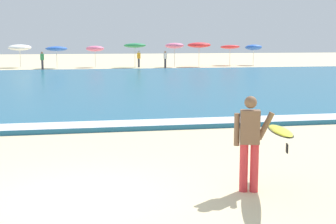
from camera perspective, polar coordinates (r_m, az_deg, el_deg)
ground_plane at (r=8.60m, az=-10.28°, el=-9.88°), size 160.00×160.00×0.00m
sea at (r=28.06m, az=-10.68°, el=3.13°), size 120.00×28.00×0.14m
surf_foam at (r=14.76m, az=-10.54°, el=-1.50°), size 120.00×1.16×0.01m
surfer_with_board at (r=8.63m, az=11.30°, el=-2.77°), size 1.25×2.35×1.73m
beach_umbrella_1 at (r=48.11m, az=-17.19°, el=7.33°), size 2.17×2.19×2.22m
beach_umbrella_2 at (r=45.85m, az=-13.10°, el=7.32°), size 2.00×2.01×2.07m
beach_umbrella_3 at (r=46.88m, az=-8.66°, el=7.45°), size 1.73×1.77×2.11m
beach_umbrella_4 at (r=46.24m, az=-3.95°, el=7.88°), size 2.10×2.13×2.36m
beach_umbrella_5 at (r=46.44m, az=0.77°, el=7.88°), size 1.81×1.84×2.39m
beach_umbrella_6 at (r=47.26m, az=3.71°, el=7.94°), size 2.28×2.29×2.40m
beach_umbrella_7 at (r=50.21m, az=7.38°, el=7.67°), size 2.00×2.02×2.15m
beach_umbrella_8 at (r=50.81m, az=10.12°, el=7.56°), size 1.73×1.77×2.19m
beachgoer_near_row_left at (r=46.50m, az=-3.49°, el=6.37°), size 0.32×0.20×1.58m
beachgoer_near_row_mid at (r=44.55m, az=-14.70°, el=6.00°), size 0.32×0.20×1.58m
beachgoer_near_row_right at (r=45.65m, az=-0.33°, el=6.34°), size 0.32×0.20×1.58m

